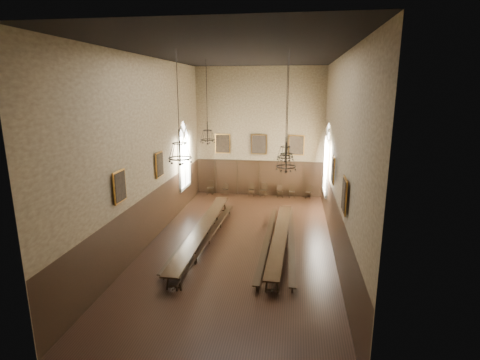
% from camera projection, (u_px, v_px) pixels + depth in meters
% --- Properties ---
extents(floor, '(9.00, 18.00, 0.02)m').
position_uv_depth(floor, '(240.00, 244.00, 18.59)').
color(floor, black).
rests_on(floor, ground).
extents(ceiling, '(9.00, 18.00, 0.02)m').
position_uv_depth(ceiling, '(241.00, 54.00, 16.45)').
color(ceiling, black).
rests_on(ceiling, ground).
extents(wall_back, '(9.00, 0.02, 9.00)m').
position_uv_depth(wall_back, '(259.00, 133.00, 26.18)').
color(wall_back, '#8A7855').
rests_on(wall_back, ground).
extents(wall_front, '(9.00, 0.02, 9.00)m').
position_uv_depth(wall_front, '(185.00, 219.00, 8.87)').
color(wall_front, '#8A7855').
rests_on(wall_front, ground).
extents(wall_left, '(0.02, 18.00, 9.00)m').
position_uv_depth(wall_left, '(149.00, 152.00, 18.17)').
color(wall_left, '#8A7855').
rests_on(wall_left, ground).
extents(wall_right, '(0.02, 18.00, 9.00)m').
position_uv_depth(wall_right, '(339.00, 157.00, 16.88)').
color(wall_right, '#8A7855').
rests_on(wall_right, ground).
extents(wainscot_panelling, '(9.00, 18.00, 2.50)m').
position_uv_depth(wainscot_panelling, '(240.00, 220.00, 18.29)').
color(wainscot_panelling, black).
rests_on(wainscot_panelling, floor).
extents(table_left, '(0.77, 10.44, 0.81)m').
position_uv_depth(table_left, '(203.00, 234.00, 18.76)').
color(table_left, black).
rests_on(table_left, floor).
extents(table_right, '(0.91, 9.16, 0.71)m').
position_uv_depth(table_right, '(280.00, 241.00, 18.01)').
color(table_right, black).
rests_on(table_right, floor).
extents(bench_left_outer, '(0.39, 9.06, 0.41)m').
position_uv_depth(bench_left_outer, '(193.00, 235.00, 19.05)').
color(bench_left_outer, black).
rests_on(bench_left_outer, floor).
extents(bench_left_inner, '(0.74, 9.93, 0.45)m').
position_uv_depth(bench_left_inner, '(209.00, 238.00, 18.55)').
color(bench_left_inner, black).
rests_on(bench_left_inner, floor).
extents(bench_right_inner, '(0.44, 9.28, 0.42)m').
position_uv_depth(bench_right_inner, '(268.00, 241.00, 18.31)').
color(bench_right_inner, black).
rests_on(bench_right_inner, floor).
extents(bench_right_outer, '(0.53, 9.39, 0.42)m').
position_uv_depth(bench_right_outer, '(291.00, 241.00, 18.26)').
color(bench_right_outer, black).
rests_on(bench_right_outer, floor).
extents(chair_0, '(0.46, 0.46, 1.01)m').
position_uv_depth(chair_0, '(210.00, 190.00, 27.28)').
color(chair_0, black).
rests_on(chair_0, floor).
extents(chair_1, '(0.46, 0.46, 0.86)m').
position_uv_depth(chair_1, '(225.00, 192.00, 27.07)').
color(chair_1, black).
rests_on(chair_1, floor).
extents(chair_3, '(0.44, 0.44, 0.92)m').
position_uv_depth(chair_3, '(251.00, 192.00, 26.86)').
color(chair_3, black).
rests_on(chair_3, floor).
extents(chair_4, '(0.54, 0.54, 0.97)m').
position_uv_depth(chair_4, '(264.00, 192.00, 26.71)').
color(chair_4, black).
rests_on(chair_4, floor).
extents(chair_5, '(0.46, 0.46, 0.87)m').
position_uv_depth(chair_5, '(280.00, 194.00, 26.52)').
color(chair_5, black).
rests_on(chair_5, floor).
extents(chair_6, '(0.40, 0.40, 0.91)m').
position_uv_depth(chair_6, '(292.00, 194.00, 26.46)').
color(chair_6, black).
rests_on(chair_6, floor).
extents(chair_7, '(0.44, 0.44, 0.89)m').
position_uv_depth(chair_7, '(308.00, 195.00, 26.27)').
color(chair_7, black).
rests_on(chair_7, floor).
extents(chandelier_back_left, '(0.80, 0.80, 4.33)m').
position_uv_depth(chandelier_back_left, '(208.00, 134.00, 20.24)').
color(chandelier_back_left, black).
rests_on(chandelier_back_left, ceiling).
extents(chandelier_back_right, '(0.83, 0.83, 5.09)m').
position_uv_depth(chandelier_back_right, '(285.00, 150.00, 19.31)').
color(chandelier_back_right, black).
rests_on(chandelier_back_right, ceiling).
extents(chandelier_front_left, '(0.93, 0.93, 4.35)m').
position_uv_depth(chandelier_front_left, '(180.00, 151.00, 14.85)').
color(chandelier_front_left, black).
rests_on(chandelier_front_left, ceiling).
extents(chandelier_front_right, '(0.80, 0.80, 4.73)m').
position_uv_depth(chandelier_front_right, '(286.00, 159.00, 15.21)').
color(chandelier_front_right, black).
rests_on(chandelier_front_right, ceiling).
extents(portrait_back_0, '(1.10, 0.12, 1.40)m').
position_uv_depth(portrait_back_0, '(223.00, 144.00, 26.62)').
color(portrait_back_0, '#B0762A').
rests_on(portrait_back_0, wall_back).
extents(portrait_back_1, '(1.10, 0.12, 1.40)m').
position_uv_depth(portrait_back_1, '(259.00, 144.00, 26.24)').
color(portrait_back_1, '#B0762A').
rests_on(portrait_back_1, wall_back).
extents(portrait_back_2, '(1.10, 0.12, 1.40)m').
position_uv_depth(portrait_back_2, '(296.00, 145.00, 25.87)').
color(portrait_back_2, '#B0762A').
rests_on(portrait_back_2, wall_back).
extents(portrait_left_0, '(0.12, 1.00, 1.30)m').
position_uv_depth(portrait_left_0, '(160.00, 165.00, 19.30)').
color(portrait_left_0, '#B0762A').
rests_on(portrait_left_0, wall_left).
extents(portrait_left_1, '(0.12, 1.00, 1.30)m').
position_uv_depth(portrait_left_1, '(120.00, 186.00, 14.98)').
color(portrait_left_1, '#B0762A').
rests_on(portrait_left_1, wall_left).
extents(portrait_right_0, '(0.12, 1.00, 1.30)m').
position_uv_depth(portrait_right_0, '(333.00, 170.00, 18.05)').
color(portrait_right_0, '#B0762A').
rests_on(portrait_right_0, wall_right).
extents(portrait_right_1, '(0.12, 1.00, 1.30)m').
position_uv_depth(portrait_right_1, '(344.00, 195.00, 13.72)').
color(portrait_right_1, '#B0762A').
rests_on(portrait_right_1, wall_right).
extents(window_right, '(0.20, 2.20, 4.60)m').
position_uv_depth(window_right, '(327.00, 159.00, 22.43)').
color(window_right, white).
rests_on(window_right, wall_right).
extents(window_left, '(0.20, 2.20, 4.60)m').
position_uv_depth(window_left, '(184.00, 155.00, 23.70)').
color(window_left, white).
rests_on(window_left, wall_left).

